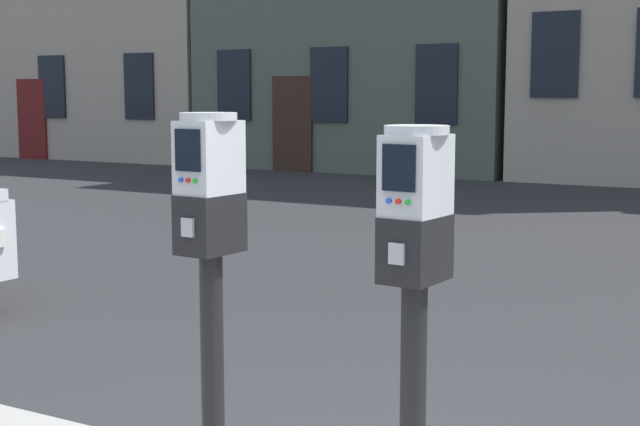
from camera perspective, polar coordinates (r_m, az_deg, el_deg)
name	(u,v)px	position (r m, az deg, el deg)	size (l,w,h in m)	color
parking_meter_near_kerb	(210,236)	(3.50, -6.86, -1.45)	(0.23, 0.26, 1.51)	black
parking_meter_twin_adjacent	(415,262)	(3.08, 5.93, -3.09)	(0.23, 0.26, 1.47)	black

